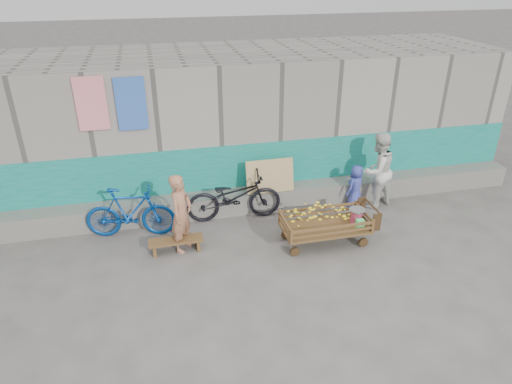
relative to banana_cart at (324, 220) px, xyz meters
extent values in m
plane|color=#514E4A|center=(-0.95, -0.76, -0.50)|extent=(80.00, 80.00, 0.00)
cube|color=gray|center=(-0.95, 3.34, 1.00)|extent=(12.00, 3.00, 3.00)
cube|color=#0A8066|center=(-0.95, 1.82, 0.20)|extent=(12.00, 0.03, 1.40)
cube|color=slate|center=(-0.95, 1.59, -0.28)|extent=(12.00, 0.50, 0.45)
cube|color=tan|center=(-0.65, 1.46, 0.30)|extent=(1.00, 0.19, 0.68)
cube|color=pink|center=(-3.95, 1.80, 1.95)|extent=(0.55, 0.03, 1.00)
cube|color=blue|center=(-3.25, 1.80, 1.90)|extent=(0.55, 0.03, 1.00)
cube|color=brown|center=(0.03, 0.00, -0.17)|extent=(1.60, 0.80, 0.04)
cylinder|color=#362210|center=(-0.64, -0.29, -0.42)|extent=(0.18, 0.05, 0.18)
cube|color=brown|center=(-0.74, -0.37, -0.03)|extent=(0.04, 0.04, 0.25)
cylinder|color=#362210|center=(-0.64, 0.29, -0.42)|extent=(0.18, 0.05, 0.18)
cube|color=brown|center=(-0.74, 0.37, -0.03)|extent=(0.04, 0.04, 0.25)
cylinder|color=#362210|center=(0.70, -0.29, -0.42)|extent=(0.18, 0.05, 0.18)
cube|color=brown|center=(0.80, -0.37, -0.03)|extent=(0.04, 0.04, 0.25)
cylinder|color=#362210|center=(0.70, 0.29, -0.42)|extent=(0.18, 0.05, 0.18)
cube|color=brown|center=(0.80, 0.37, -0.03)|extent=(0.04, 0.04, 0.25)
cube|color=brown|center=(0.03, -0.37, -0.06)|extent=(1.54, 0.04, 0.04)
cube|color=brown|center=(0.03, -0.37, 0.05)|extent=(1.54, 0.04, 0.04)
cube|color=brown|center=(0.03, 0.37, -0.06)|extent=(1.54, 0.04, 0.04)
cube|color=brown|center=(0.03, 0.37, 0.05)|extent=(1.54, 0.04, 0.04)
cube|color=brown|center=(-0.74, 0.00, -0.06)|extent=(0.04, 0.75, 0.04)
cube|color=brown|center=(-0.74, 0.00, 0.05)|extent=(0.04, 0.75, 0.04)
cube|color=brown|center=(0.80, 0.00, -0.06)|extent=(0.04, 0.75, 0.04)
cube|color=brown|center=(0.80, 0.00, 0.05)|extent=(0.04, 0.75, 0.04)
cylinder|color=#362210|center=(0.96, 0.00, 0.16)|extent=(0.04, 0.71, 0.04)
cube|color=#362210|center=(0.90, 0.33, 0.01)|extent=(0.16, 0.04, 0.36)
cube|color=#362210|center=(0.90, -0.33, 0.01)|extent=(0.16, 0.04, 0.36)
ellipsoid|color=#FDFD33|center=(-0.06, 0.00, 0.05)|extent=(1.15, 0.62, 0.39)
cylinder|color=#CC3E68|center=(0.65, 0.00, -0.03)|extent=(0.21, 0.21, 0.23)
cylinder|color=silver|center=(0.65, 0.00, 0.09)|extent=(0.03, 0.03, 0.05)
cylinder|color=silver|center=(0.65, 0.00, 0.13)|extent=(0.30, 0.30, 0.02)
cube|color=#47F575|center=(0.61, -0.25, -0.04)|extent=(0.14, 0.11, 0.20)
cube|color=brown|center=(-2.71, 0.36, -0.28)|extent=(0.99, 0.30, 0.04)
cube|color=brown|center=(-3.10, 0.36, -0.41)|extent=(0.06, 0.28, 0.20)
cube|color=brown|center=(-2.31, 0.36, -0.41)|extent=(0.06, 0.28, 0.20)
imported|color=#AB6E50|center=(-2.57, 0.41, 0.24)|extent=(0.59, 0.65, 1.49)
imported|color=silver|center=(1.61, 1.16, 0.32)|extent=(0.97, 0.87, 1.65)
imported|color=#3C46A6|center=(1.18, 1.21, -0.03)|extent=(0.56, 0.50, 0.95)
imported|color=black|center=(-1.45, 1.29, 0.00)|extent=(1.94, 0.74, 1.01)
imported|color=#0A3F91|center=(-3.49, 1.09, 0.01)|extent=(1.76, 0.76, 1.02)
camera|label=1|loc=(-2.89, -6.79, 4.27)|focal=32.00mm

